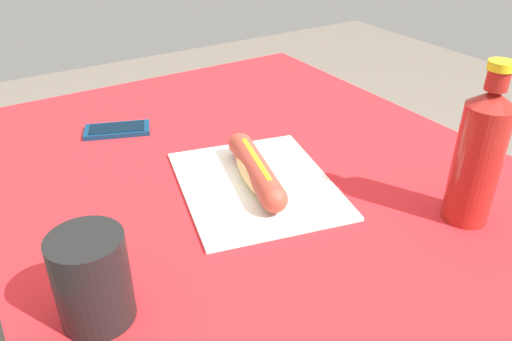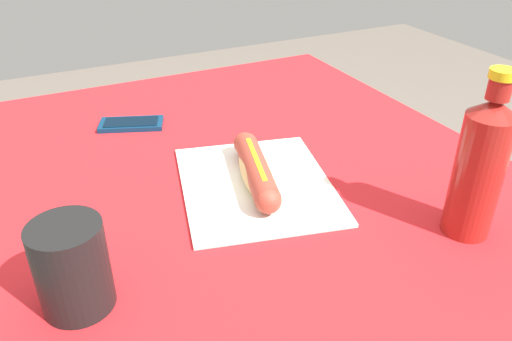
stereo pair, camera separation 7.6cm
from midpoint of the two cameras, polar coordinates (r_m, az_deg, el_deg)
dining_table at (r=0.97m, az=2.60°, el=-7.19°), size 1.13×0.88×0.74m
paper_wrapper at (r=0.86m, az=2.52°, el=-1.61°), size 0.35×0.31×0.01m
hot_dog at (r=0.85m, az=2.56°, el=-0.04°), size 0.23×0.10×0.05m
cell_phone at (r=1.09m, az=-11.93°, el=5.12°), size 0.10×0.14×0.01m
soda_bottle at (r=0.78m, az=26.48°, el=0.36°), size 0.07×0.07×0.25m
drinking_cup at (r=0.63m, az=-16.76°, el=-10.47°), size 0.09×0.09×0.12m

